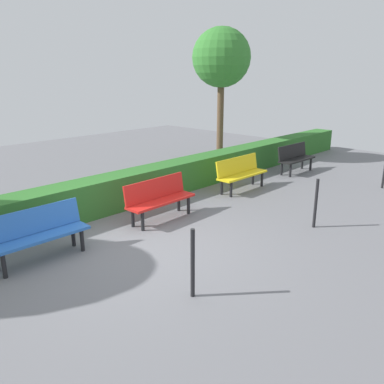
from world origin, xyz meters
TOP-DOWN VIEW (x-y plane):
  - ground_plane at (0.00, 0.00)m, footprint 24.07×24.07m
  - bench_black at (-6.86, -0.78)m, footprint 1.50×0.49m
  - bench_yellow at (-4.15, -0.84)m, footprint 1.64×0.47m
  - bench_red at (-1.22, -0.75)m, footprint 1.62×0.48m
  - bench_blue at (1.40, -0.78)m, footprint 1.62×0.48m
  - hedge_row at (-1.25, -2.00)m, footprint 20.07×0.67m
  - tree_near at (-6.70, -3.67)m, footprint 1.95×1.95m
  - railing_post_mid at (-3.05, 1.83)m, footprint 0.06×0.06m
  - railing_post_far at (0.48, 1.83)m, footprint 0.06×0.06m

SIDE VIEW (x-z plane):
  - ground_plane at x=0.00m, z-range 0.00..0.00m
  - hedge_row at x=-1.25m, z-range 0.00..0.78m
  - bench_black at x=-6.86m, z-range 0.05..0.91m
  - bench_red at x=-1.22m, z-range 0.05..0.91m
  - bench_blue at x=1.40m, z-range 0.05..0.91m
  - bench_yellow at x=-4.15m, z-range 0.05..0.91m
  - railing_post_mid at x=-3.05m, z-range 0.00..1.00m
  - railing_post_far at x=0.48m, z-range 0.00..1.00m
  - tree_near at x=-6.70m, z-range 1.20..5.64m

